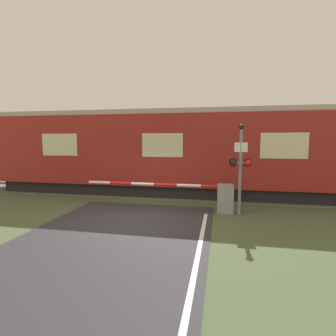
{
  "coord_description": "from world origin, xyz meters",
  "views": [
    {
      "loc": [
        2.94,
        -8.63,
        2.8
      ],
      "look_at": [
        0.81,
        1.98,
        1.61
      ],
      "focal_mm": 28.0,
      "sensor_mm": 36.0,
      "label": 1
    }
  ],
  "objects": [
    {
      "name": "train",
      "position": [
        0.35,
        4.48,
        2.15
      ],
      "size": [
        18.84,
        2.98,
        4.2
      ],
      "color": "black",
      "rests_on": "ground_plane"
    },
    {
      "name": "crossing_barrier",
      "position": [
        2.63,
        1.38,
        0.64
      ],
      "size": [
        6.0,
        0.44,
        1.11
      ],
      "color": "gray",
      "rests_on": "ground_plane"
    },
    {
      "name": "signal_post",
      "position": [
        3.66,
        1.2,
        1.89
      ],
      "size": [
        0.81,
        0.26,
        3.33
      ],
      "color": "gray",
      "rests_on": "ground_plane"
    },
    {
      "name": "track_bed",
      "position": [
        0.0,
        4.48,
        0.02
      ],
      "size": [
        36.0,
        3.2,
        0.13
      ],
      "color": "#666056",
      "rests_on": "ground_plane"
    },
    {
      "name": "ground_plane",
      "position": [
        0.0,
        0.0,
        0.0
      ],
      "size": [
        80.0,
        80.0,
        0.0
      ],
      "primitive_type": "plane",
      "color": "#475638"
    }
  ]
}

